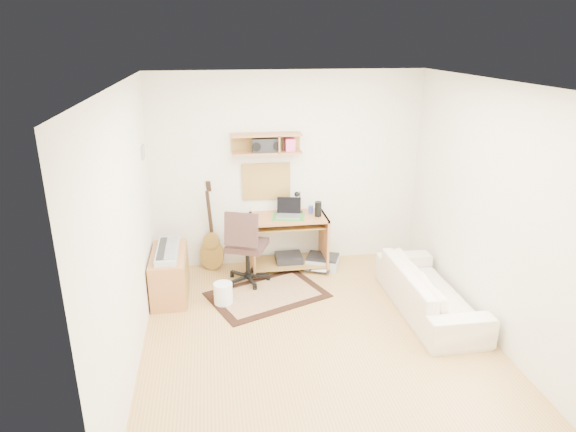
{
  "coord_description": "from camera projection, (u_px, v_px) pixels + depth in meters",
  "views": [
    {
      "loc": [
        -1.0,
        -4.47,
        3.0
      ],
      "look_at": [
        -0.15,
        1.05,
        1.0
      ],
      "focal_mm": 31.52,
      "sensor_mm": 36.0,
      "label": 1
    }
  ],
  "objects": [
    {
      "name": "laptop",
      "position": [
        288.0,
        208.0,
        6.6
      ],
      "size": [
        0.38,
        0.38,
        0.24
      ],
      "primitive_type": null,
      "rotation": [
        0.0,
        0.0,
        -0.22
      ],
      "color": "silver",
      "rests_on": "desk"
    },
    {
      "name": "printer",
      "position": [
        323.0,
        262.0,
        6.9
      ],
      "size": [
        0.52,
        0.47,
        0.16
      ],
      "primitive_type": "cube",
      "rotation": [
        0.0,
        0.0,
        -0.4
      ],
      "color": "#A5A8AA",
      "rests_on": "floor"
    },
    {
      "name": "cork_board",
      "position": [
        266.0,
        181.0,
        6.72
      ],
      "size": [
        0.64,
        0.03,
        0.49
      ],
      "primitive_type": "cube",
      "color": "tan",
      "rests_on": "back_wall"
    },
    {
      "name": "waste_basket",
      "position": [
        223.0,
        294.0,
        5.94
      ],
      "size": [
        0.22,
        0.22,
        0.27
      ],
      "primitive_type": "cylinder",
      "rotation": [
        0.0,
        0.0,
        -0.01
      ],
      "color": "white",
      "rests_on": "floor"
    },
    {
      "name": "speaker",
      "position": [
        318.0,
        209.0,
        6.63
      ],
      "size": [
        0.09,
        0.09,
        0.2
      ],
      "primitive_type": "cylinder",
      "color": "black",
      "rests_on": "desk"
    },
    {
      "name": "sofa",
      "position": [
        430.0,
        283.0,
        5.74
      ],
      "size": [
        0.52,
        1.78,
        0.69
      ],
      "primitive_type": "imported",
      "rotation": [
        0.0,
        0.0,
        1.57
      ],
      "color": "beige",
      "rests_on": "floor"
    },
    {
      "name": "task_chair",
      "position": [
        247.0,
        245.0,
        6.35
      ],
      "size": [
        0.68,
        0.68,
        1.02
      ],
      "primitive_type": null,
      "rotation": [
        0.0,
        0.0,
        -0.38
      ],
      "color": "#392621",
      "rests_on": "floor"
    },
    {
      "name": "guitar",
      "position": [
        211.0,
        227.0,
        6.69
      ],
      "size": [
        0.37,
        0.29,
        1.21
      ],
      "primitive_type": null,
      "rotation": [
        0.0,
        0.0,
        -0.3
      ],
      "color": "olive",
      "rests_on": "floor"
    },
    {
      "name": "right_wall",
      "position": [
        494.0,
        213.0,
        5.13
      ],
      "size": [
        0.01,
        4.0,
        2.6
      ],
      "primitive_type": "cube",
      "color": "#ECE6CD",
      "rests_on": "ground"
    },
    {
      "name": "wall_shelf",
      "position": [
        267.0,
        143.0,
        6.44
      ],
      "size": [
        0.9,
        0.25,
        0.26
      ],
      "primitive_type": "cube",
      "color": "#B3723F",
      "rests_on": "back_wall"
    },
    {
      "name": "left_wall",
      "position": [
        127.0,
        233.0,
        4.61
      ],
      "size": [
        0.01,
        4.0,
        2.6
      ],
      "primitive_type": "cube",
      "color": "#ECE6CD",
      "rests_on": "ground"
    },
    {
      "name": "wall_photo",
      "position": [
        143.0,
        152.0,
        5.87
      ],
      "size": [
        0.02,
        0.2,
        0.15
      ],
      "primitive_type": "cube",
      "color": "#4C8CBF",
      "rests_on": "left_wall"
    },
    {
      "name": "ceiling",
      "position": [
        323.0,
        83.0,
        4.43
      ],
      "size": [
        3.6,
        4.0,
        0.01
      ],
      "primitive_type": "cube",
      "color": "white",
      "rests_on": "ground"
    },
    {
      "name": "desk",
      "position": [
        289.0,
        243.0,
        6.79
      ],
      "size": [
        1.0,
        0.55,
        0.75
      ],
      "primitive_type": null,
      "color": "#B3723F",
      "rests_on": "floor"
    },
    {
      "name": "boombox",
      "position": [
        266.0,
        145.0,
        6.44
      ],
      "size": [
        0.36,
        0.16,
        0.19
      ],
      "primitive_type": "cube",
      "color": "black",
      "rests_on": "wall_shelf"
    },
    {
      "name": "desk_lamp",
      "position": [
        300.0,
        202.0,
        6.76
      ],
      "size": [
        0.1,
        0.1,
        0.3
      ],
      "primitive_type": null,
      "color": "black",
      "rests_on": "desk"
    },
    {
      "name": "cabinet",
      "position": [
        169.0,
        274.0,
        6.11
      ],
      "size": [
        0.4,
        0.9,
        0.55
      ],
      "primitive_type": "cube",
      "color": "#B3723F",
      "rests_on": "floor"
    },
    {
      "name": "music_keyboard",
      "position": [
        167.0,
        251.0,
        6.01
      ],
      "size": [
        0.24,
        0.78,
        0.07
      ],
      "primitive_type": "cube",
      "color": "#B2B5BA",
      "rests_on": "cabinet"
    },
    {
      "name": "floor",
      "position": [
        317.0,
        338.0,
        5.31
      ],
      "size": [
        3.6,
        4.0,
        0.01
      ],
      "primitive_type": "cube",
      "color": "tan",
      "rests_on": "ground"
    },
    {
      "name": "rug",
      "position": [
        267.0,
        295.0,
        6.18
      ],
      "size": [
        1.58,
        1.34,
        0.02
      ],
      "primitive_type": "cube",
      "rotation": [
        0.0,
        0.0,
        0.39
      ],
      "color": "tan",
      "rests_on": "floor"
    },
    {
      "name": "pencil_cup",
      "position": [
        311.0,
        209.0,
        6.78
      ],
      "size": [
        0.07,
        0.07,
        0.1
      ],
      "primitive_type": "cylinder",
      "color": "#384DA8",
      "rests_on": "desk"
    },
    {
      "name": "back_wall",
      "position": [
        288.0,
        170.0,
        6.74
      ],
      "size": [
        3.6,
        0.01,
        2.6
      ],
      "primitive_type": "cube",
      "color": "#ECE6CD",
      "rests_on": "ground"
    }
  ]
}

